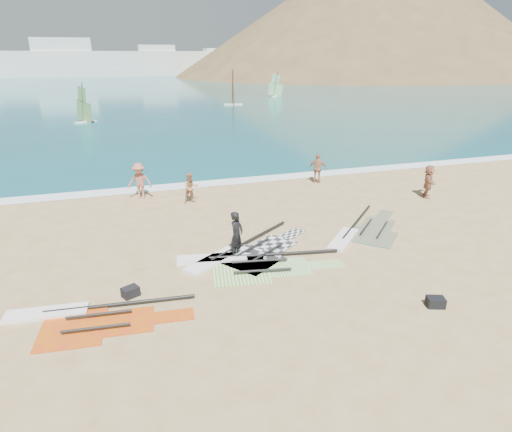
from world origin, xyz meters
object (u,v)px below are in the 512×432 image
object	(u,v)px
rig_orange	(362,232)
beachgoer_right	(428,181)
gear_bag_near	(130,292)
person_wetsuit	(237,235)
gear_bag_far	(436,302)
rig_red	(83,318)
beachgoer_back	(318,168)
beachgoer_left	(191,188)
rig_grey	(244,253)
beachgoer_mid	(140,181)
rig_green	(246,263)

from	to	relation	value
rig_orange	beachgoer_right	distance (m)	6.70
gear_bag_near	person_wetsuit	world-z (taller)	person_wetsuit
gear_bag_far	person_wetsuit	bearing A→B (deg)	133.78
rig_red	gear_bag_far	bearing A→B (deg)	-8.52
person_wetsuit	gear_bag_far	bearing A→B (deg)	-92.14
gear_bag_far	beachgoer_back	distance (m)	13.20
beachgoer_right	beachgoer_left	bearing A→B (deg)	110.24
rig_grey	beachgoer_left	xyz separation A→B (m)	(-0.84, 6.58, 0.73)
rig_red	beachgoer_right	bearing A→B (deg)	26.47
gear_bag_near	gear_bag_far	bearing A→B (deg)	-21.31
beachgoer_mid	rig_orange	bearing A→B (deg)	-26.18
beachgoer_mid	beachgoer_right	xyz separation A→B (m)	(14.31, -4.28, -0.09)
beachgoer_left	rig_red	bearing A→B (deg)	-123.34
rig_orange	gear_bag_near	bearing A→B (deg)	148.27
rig_orange	beachgoer_left	distance (m)	8.69
gear_bag_far	beachgoer_mid	size ratio (longest dim) A/B	0.27
beachgoer_left	beachgoer_back	size ratio (longest dim) A/B	0.89
person_wetsuit	beachgoer_mid	distance (m)	8.67
gear_bag_near	beachgoer_right	bearing A→B (deg)	19.79
beachgoer_right	person_wetsuit	bearing A→B (deg)	142.60
rig_orange	beachgoer_left	xyz separation A→B (m)	(-6.12, 6.12, 0.73)
rig_red	beachgoer_mid	bearing A→B (deg)	83.45
gear_bag_far	rig_orange	bearing A→B (deg)	81.44
person_wetsuit	beachgoer_back	xyz separation A→B (m)	(7.04, 8.02, -0.03)
rig_green	gear_bag_near	xyz separation A→B (m)	(-4.01, -0.96, 0.11)
gear_bag_far	beachgoer_back	xyz separation A→B (m)	(2.29, 12.97, 0.72)
rig_red	person_wetsuit	world-z (taller)	person_wetsuit
rig_green	beachgoer_left	bearing A→B (deg)	105.17
rig_red	beachgoer_back	world-z (taller)	beachgoer_back
gear_bag_near	beachgoer_left	size ratio (longest dim) A/B	0.32
rig_green	person_wetsuit	distance (m)	1.08
rig_grey	person_wetsuit	size ratio (longest dim) A/B	3.09
rig_grey	gear_bag_near	size ratio (longest dim) A/B	11.26
rig_red	gear_bag_far	size ratio (longest dim) A/B	10.57
gear_bag_far	beachgoer_left	bearing A→B (deg)	114.28
rig_grey	rig_green	distance (m)	0.83
rig_grey	beachgoer_back	bearing A→B (deg)	14.06
beachgoer_back	rig_green	bearing A→B (deg)	85.32
beachgoer_left	beachgoer_right	size ratio (longest dim) A/B	0.91
rig_orange	gear_bag_far	xyz separation A→B (m)	(-0.84, -5.58, 0.10)
gear_bag_far	beachgoer_back	bearing A→B (deg)	79.98
rig_grey	rig_red	xyz separation A→B (m)	(-5.49, -2.65, -0.00)
rig_red	beachgoer_right	world-z (taller)	beachgoer_right
beachgoer_left	gear_bag_near	bearing A→B (deg)	-118.24
beachgoer_left	gear_bag_far	bearing A→B (deg)	-72.29
rig_grey	rig_orange	distance (m)	5.30
beachgoer_mid	beachgoer_left	bearing A→B (deg)	-15.24
rig_green	rig_orange	distance (m)	5.58
person_wetsuit	beachgoer_mid	size ratio (longest dim) A/B	0.95
rig_red	person_wetsuit	distance (m)	5.81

